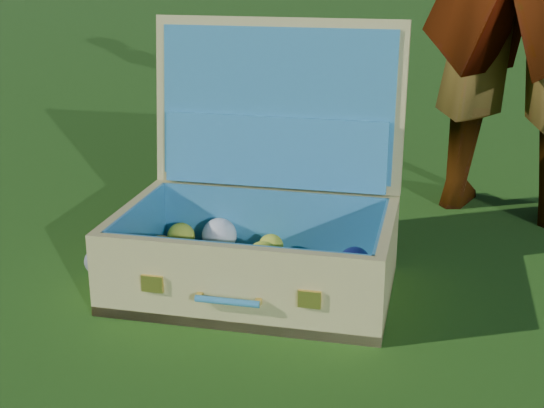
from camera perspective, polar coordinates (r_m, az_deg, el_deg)
The scene contains 3 objects.
ground at distance 1.54m, azimuth -2.34°, elevation -8.74°, with size 60.00×60.00×0.00m, color #215114.
stray_ball at distance 1.78m, azimuth -13.02°, elevation -4.23°, with size 0.06×0.06×0.06m, color teal.
suitcase at distance 1.68m, azimuth -0.93°, elevation -0.41°, with size 0.69×0.61×0.56m.
Camera 1 is at (0.72, -1.17, 0.71)m, focal length 50.00 mm.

